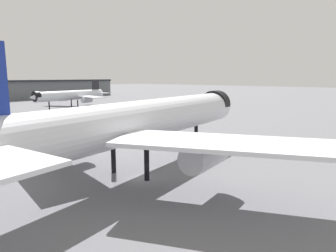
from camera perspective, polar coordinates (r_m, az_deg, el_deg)
name	(u,v)px	position (r m, az deg, el deg)	size (l,w,h in m)	color
ground	(144,179)	(46.21, -4.62, -10.11)	(900.00, 900.00, 0.00)	slate
airliner_near_gate	(139,122)	(47.87, -5.51, 0.79)	(66.41, 60.31, 18.79)	silver
airliner_far_taxiway	(71,95)	(159.60, -17.94, 5.57)	(45.79, 41.51, 13.78)	silver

